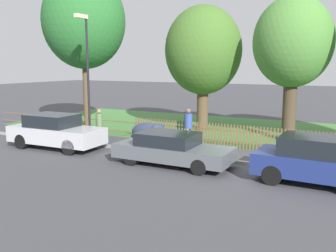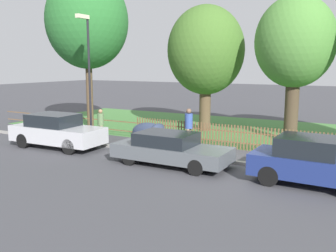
% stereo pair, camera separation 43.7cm
% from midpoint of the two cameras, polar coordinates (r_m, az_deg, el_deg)
% --- Properties ---
extents(ground_plane, '(120.00, 120.00, 0.00)m').
position_cam_midpoint_polar(ground_plane, '(14.78, 8.62, -5.64)').
color(ground_plane, '#424247').
extents(kerb_stone, '(32.19, 0.20, 0.12)m').
position_cam_midpoint_polar(kerb_stone, '(14.86, 8.75, -5.33)').
color(kerb_stone, gray).
rests_on(kerb_stone, ground).
extents(grass_strip, '(32.19, 9.98, 0.01)m').
position_cam_midpoint_polar(grass_strip, '(21.90, 15.08, -0.96)').
color(grass_strip, '#477F3D').
rests_on(grass_strip, ground).
extents(park_fence, '(32.19, 0.05, 1.11)m').
position_cam_midpoint_polar(park_fence, '(17.04, 11.48, -1.82)').
color(park_fence, brown).
rests_on(park_fence, ground).
extents(parked_car_silver_hatchback, '(4.51, 1.88, 1.56)m').
position_cam_midpoint_polar(parked_car_silver_hatchback, '(17.87, -17.45, -0.77)').
color(parked_car_silver_hatchback, '#BCBCC1').
rests_on(parked_car_silver_hatchback, ground).
extents(parked_car_black_saloon, '(4.53, 1.78, 1.25)m').
position_cam_midpoint_polar(parked_car_black_saloon, '(14.24, -0.30, -3.47)').
color(parked_car_black_saloon, '#51565B').
rests_on(parked_car_black_saloon, ground).
extents(parked_car_navy_estate, '(3.85, 1.90, 1.55)m').
position_cam_midpoint_polar(parked_car_navy_estate, '(12.78, 20.50, -4.93)').
color(parked_car_navy_estate, navy).
rests_on(parked_car_navy_estate, ground).
extents(covered_motorcycle, '(2.08, 0.88, 1.21)m').
position_cam_midpoint_polar(covered_motorcycle, '(16.93, -3.45, -1.10)').
color(covered_motorcycle, black).
rests_on(covered_motorcycle, ground).
extents(tree_nearest_kerb, '(4.75, 4.75, 9.01)m').
position_cam_midpoint_polar(tree_nearest_kerb, '(22.86, -13.24, 15.27)').
color(tree_nearest_kerb, brown).
rests_on(tree_nearest_kerb, ground).
extents(tree_behind_motorcycle, '(4.35, 4.35, 7.11)m').
position_cam_midpoint_polar(tree_behind_motorcycle, '(21.66, 4.82, 11.32)').
color(tree_behind_motorcycle, brown).
rests_on(tree_behind_motorcycle, ground).
extents(tree_mid_park, '(3.83, 3.83, 7.09)m').
position_cam_midpoint_polar(tree_mid_park, '(19.46, 17.85, 11.89)').
color(tree_mid_park, '#473828').
rests_on(tree_mid_park, ground).
extents(pedestrian_near_fence, '(0.40, 0.42, 1.80)m').
position_cam_midpoint_polar(pedestrian_near_fence, '(17.35, 2.39, 0.12)').
color(pedestrian_near_fence, '#7F6B51').
rests_on(pedestrian_near_fence, ground).
extents(pedestrian_by_lamp, '(0.45, 0.45, 1.60)m').
position_cam_midpoint_polar(pedestrian_by_lamp, '(19.08, -11.08, 0.43)').
color(pedestrian_by_lamp, '#7F6B51').
rests_on(pedestrian_by_lamp, ground).
extents(street_lamp, '(0.20, 0.79, 6.09)m').
position_cam_midpoint_polar(street_lamp, '(18.48, -13.02, 9.10)').
color(street_lamp, black).
rests_on(street_lamp, ground).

